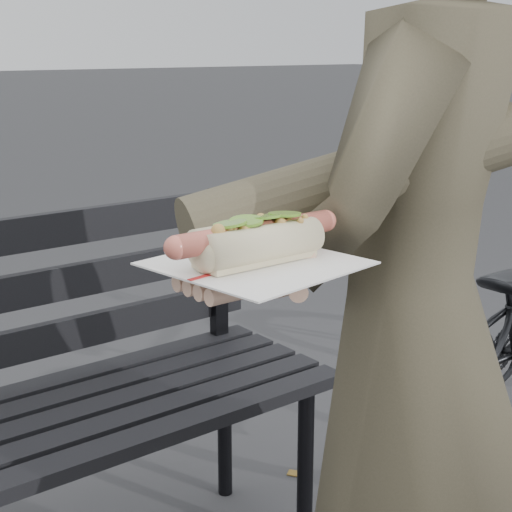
% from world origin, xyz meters
% --- Properties ---
extents(person, '(0.69, 0.59, 1.62)m').
position_xyz_m(person, '(0.38, 0.03, 0.81)').
color(person, '#423D2C').
rests_on(person, ground).
extents(held_hotdog, '(0.62, 0.31, 0.20)m').
position_xyz_m(held_hotdog, '(0.19, -0.00, 1.05)').
color(held_hotdog, '#423D2C').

